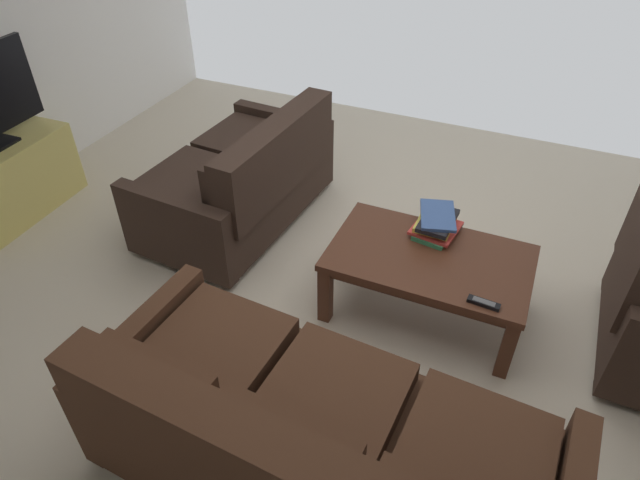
{
  "coord_description": "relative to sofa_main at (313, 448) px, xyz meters",
  "views": [
    {
      "loc": [
        -0.69,
        2.32,
        2.36
      ],
      "look_at": [
        0.09,
        0.52,
        0.82
      ],
      "focal_mm": 30.89,
      "sensor_mm": 36.0,
      "label": 1
    }
  ],
  "objects": [
    {
      "name": "book_stack",
      "position": [
        -0.11,
        -1.49,
        0.13
      ],
      "size": [
        0.28,
        0.35,
        0.12
      ],
      "color": "#337F51",
      "rests_on": "coffee_table"
    },
    {
      "name": "loveseat_near",
      "position": [
        1.27,
        -1.66,
        0.0
      ],
      "size": [
        0.94,
        1.47,
        0.83
      ],
      "color": "black",
      "rests_on": "ground"
    },
    {
      "name": "sofa_main",
      "position": [
        0.0,
        0.0,
        0.0
      ],
      "size": [
        1.99,
        0.98,
        0.82
      ],
      "color": "black",
      "rests_on": "ground"
    },
    {
      "name": "tv_stand",
      "position": [
        2.87,
        -1.07,
        -0.08
      ],
      "size": [
        0.48,
        1.0,
        0.54
      ],
      "color": "#D8C666",
      "rests_on": "ground"
    },
    {
      "name": "coffee_table",
      "position": [
        -0.14,
        -1.27,
        0.01
      ],
      "size": [
        1.1,
        0.66,
        0.43
      ],
      "color": "#4C2819",
      "rests_on": "ground"
    },
    {
      "name": "tv_remote",
      "position": [
        -0.47,
        -1.0,
        0.09
      ],
      "size": [
        0.16,
        0.06,
        0.02
      ],
      "color": "black",
      "rests_on": "coffee_table"
    },
    {
      "name": "ground_plane",
      "position": [
        0.18,
        -1.22,
        -0.36
      ],
      "size": [
        5.99,
        5.14,
        0.01
      ],
      "primitive_type": "cube",
      "color": "beige"
    }
  ]
}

